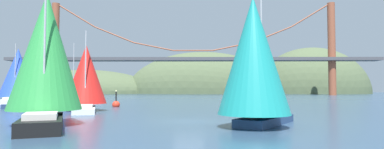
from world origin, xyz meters
TOP-DOWN VIEW (x-y plane):
  - ground_plane at (0.00, 0.00)m, footprint 360.00×360.00m
  - headland_left at (-55.00, 135.00)m, footprint 73.02×44.00m
  - headland_right at (60.00, 135.00)m, footprint 56.77×44.00m
  - headland_center at (5.00, 135.00)m, footprint 77.92×44.00m
  - suspension_bridge at (-0.00, 95.00)m, footprint 142.24×6.00m
  - sailboat_blue_spinnaker at (-31.78, 31.57)m, footprint 7.70×10.66m
  - sailboat_navy_sail at (-22.57, 29.47)m, footprint 10.65×7.29m
  - sailboat_green_sail at (-10.42, -2.85)m, footprint 6.92×9.86m
  - sailboat_orange_sail at (-20.56, 18.57)m, footprint 6.85×7.84m
  - sailboat_red_spinnaker at (-12.43, 11.61)m, footprint 6.06×9.48m
  - sailboat_teal_sail at (4.56, -4.02)m, footprint 7.42×8.71m
  - sailboat_white_mainsail at (-32.35, 36.89)m, footprint 6.61×10.30m
  - channel_buoy at (-10.85, 19.86)m, footprint 1.10×1.10m

SIDE VIEW (x-z plane):
  - ground_plane at x=0.00m, z-range 0.00..0.00m
  - headland_left at x=-55.00m, z-range -12.03..12.03m
  - headland_right at x=60.00m, z-range -23.31..23.31m
  - headland_center at x=5.00m, z-range -21.12..21.12m
  - channel_buoy at x=-10.85m, z-range -0.95..1.69m
  - sailboat_red_spinnaker at x=-12.43m, z-range -0.54..8.77m
  - sailboat_orange_sail at x=-20.56m, z-range -0.39..8.73m
  - sailboat_teal_sail at x=4.56m, z-range 0.03..9.50m
  - sailboat_white_mainsail at x=-32.35m, z-range -0.36..9.92m
  - sailboat_navy_sail at x=-22.57m, z-range -0.47..10.24m
  - sailboat_green_sail at x=-10.42m, z-range -0.16..10.38m
  - sailboat_blue_spinnaker at x=-31.78m, z-range -0.04..10.59m
  - suspension_bridge at x=0.00m, z-range -2.54..33.19m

